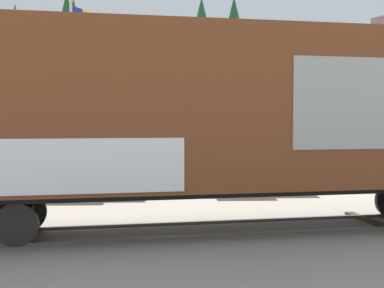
# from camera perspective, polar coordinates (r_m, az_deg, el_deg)

# --- Properties ---
(ground_plane) EXTENTS (260.00, 260.00, 0.00)m
(ground_plane) POSITION_cam_1_polar(r_m,az_deg,el_deg) (12.29, 8.92, -9.67)
(ground_plane) COLOR gray
(track) EXTENTS (59.96, 5.68, 0.08)m
(track) POSITION_cam_1_polar(r_m,az_deg,el_deg) (11.92, 4.32, -9.84)
(track) COLOR #4C4742
(track) RESTS_ON ground_plane
(freight_car) EXTENTS (17.27, 4.15, 4.99)m
(freight_car) POSITION_cam_1_polar(r_m,az_deg,el_deg) (11.63, 4.42, 3.81)
(freight_car) COLOR brown
(freight_car) RESTS_ON ground_plane
(flagpole) EXTENTS (1.06, 1.29, 7.76)m
(flagpole) POSITION_cam_1_polar(r_m,az_deg,el_deg) (21.62, -13.50, 8.98)
(flagpole) COLOR silver
(flagpole) RESTS_ON ground_plane
(hillside) EXTENTS (155.88, 39.41, 17.45)m
(hillside) POSITION_cam_1_polar(r_m,az_deg,el_deg) (67.00, -10.33, 5.99)
(hillside) COLOR silver
(hillside) RESTS_ON ground_plane
(parked_car_green) EXTENTS (4.60, 2.62, 1.73)m
(parked_car_green) POSITION_cam_1_polar(r_m,az_deg,el_deg) (17.61, -12.49, -3.00)
(parked_car_green) COLOR #1E5933
(parked_car_green) RESTS_ON ground_plane
(parked_car_white) EXTENTS (4.86, 2.65, 1.76)m
(parked_car_white) POSITION_cam_1_polar(r_m,az_deg,el_deg) (18.16, 6.29, -2.85)
(parked_car_white) COLOR silver
(parked_car_white) RESTS_ON ground_plane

